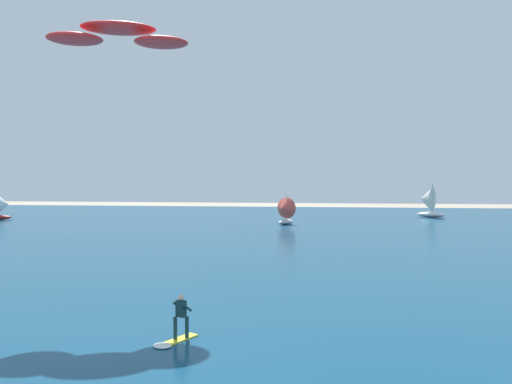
{
  "coord_description": "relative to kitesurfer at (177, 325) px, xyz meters",
  "views": [
    {
      "loc": [
        1.14,
        -2.76,
        6.13
      ],
      "look_at": [
        -1.09,
        17.21,
        5.48
      ],
      "focal_mm": 35.47,
      "sensor_mm": 36.0,
      "label": 1
    }
  ],
  "objects": [
    {
      "name": "sailboat_leading",
      "position": [
        1.41,
        44.47,
        1.1
      ],
      "size": [
        2.96,
        3.33,
        3.71
      ],
      "color": "silver",
      "rests_on": "ocean"
    },
    {
      "name": "ocean",
      "position": [
        3.73,
        34.57,
        -0.65
      ],
      "size": [
        160.0,
        90.0,
        0.1
      ],
      "primitive_type": "cube",
      "color": "navy",
      "rests_on": "ground"
    },
    {
      "name": "sailboat_heeled_over",
      "position": [
        21.5,
        57.97,
        1.6
      ],
      "size": [
        4.32,
        3.87,
        4.81
      ],
      "color": "white",
      "rests_on": "ocean"
    },
    {
      "name": "kite",
      "position": [
        -5.0,
        7.29,
        12.58
      ],
      "size": [
        7.42,
        4.07,
        1.07
      ],
      "color": "red"
    },
    {
      "name": "kitesurfer",
      "position": [
        0.0,
        0.0,
        0.0
      ],
      "size": [
        1.45,
        1.98,
        1.67
      ],
      "color": "yellow",
      "rests_on": "ocean"
    },
    {
      "name": "sailboat_trailing",
      "position": [
        -37.4,
        47.0,
        1.18
      ],
      "size": [
        3.47,
        3.08,
        3.9
      ],
      "color": "maroon",
      "rests_on": "ocean"
    }
  ]
}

